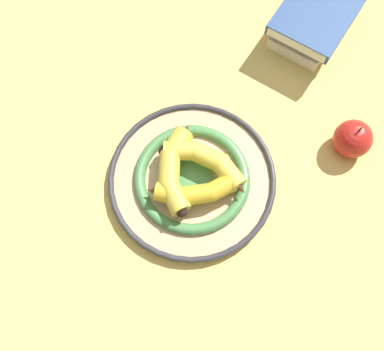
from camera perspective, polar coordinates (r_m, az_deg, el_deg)
name	(u,v)px	position (r m, az deg, el deg)	size (l,w,h in m)	color
ground_plane	(190,166)	(0.89, -0.29, 1.27)	(2.80, 2.80, 0.00)	#E5CC6B
decorative_bowl	(192,179)	(0.87, 0.00, -0.46)	(0.33, 0.33, 0.03)	tan
banana_a	(173,168)	(0.84, -2.37, 0.89)	(0.08, 0.19, 0.04)	gold
banana_b	(195,192)	(0.82, 0.33, -2.11)	(0.17, 0.08, 0.04)	gold
banana_c	(207,161)	(0.84, 1.91, 1.83)	(0.18, 0.09, 0.04)	yellow
book_stack	(314,19)	(1.04, 15.27, 18.63)	(0.21, 0.25, 0.09)	silver
apple	(353,139)	(0.93, 19.74, 4.41)	(0.08, 0.08, 0.09)	red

